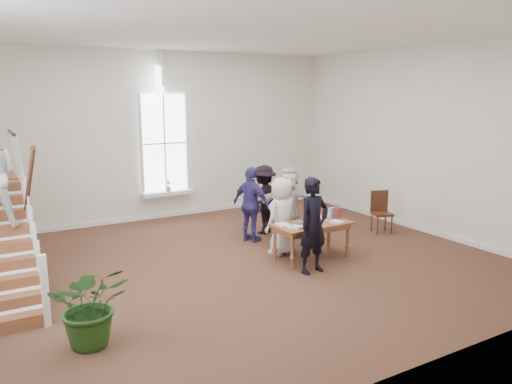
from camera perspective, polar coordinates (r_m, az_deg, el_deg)
ground at (r=10.21m, az=-1.31°, el=-8.13°), size 10.00×10.00×0.00m
room_shell at (r=13.96m, az=-10.10°, el=-1.27°), size 10.49×10.00×10.00m
library_table at (r=10.36m, az=6.41°, el=-3.98°), size 1.65×0.86×0.82m
police_officer at (r=9.53m, az=6.60°, el=-3.81°), size 0.73×0.53×1.85m
elderly_woman at (r=10.60m, az=2.97°, el=-2.76°), size 0.92×0.73×1.65m
person_yellow at (r=11.18m, az=2.85°, el=-2.36°), size 0.92×0.84×1.52m
woman_cluster_a at (r=11.46m, az=-0.52°, el=-1.44°), size 0.77×1.11×1.74m
woman_cluster_b at (r=12.14m, az=0.88°, el=-0.85°), size 1.25×1.06×1.68m
woman_cluster_c at (r=11.76m, az=3.77°, el=-1.22°), size 1.61×1.27×1.70m
floor_plant at (r=7.25m, az=-18.31°, el=-12.11°), size 1.22×1.11×1.17m
side_chair at (r=12.66m, az=14.07°, el=-1.91°), size 0.57×0.57×1.03m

